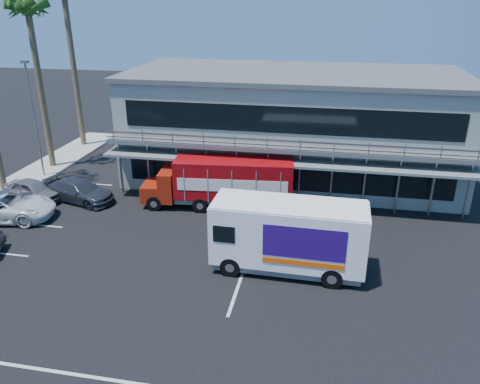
# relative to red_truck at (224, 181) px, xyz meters

# --- Properties ---
(ground) EXTENTS (120.00, 120.00, 0.00)m
(ground) POSITION_rel_red_truck_xyz_m (0.48, -8.44, -1.67)
(ground) COLOR black
(ground) RESTS_ON ground
(building) EXTENTS (22.40, 12.00, 7.30)m
(building) POSITION_rel_red_truck_xyz_m (3.48, 6.50, 1.98)
(building) COLOR gray
(building) RESTS_ON ground
(palm_e) EXTENTS (2.80, 2.80, 12.25)m
(palm_e) POSITION_rel_red_truck_xyz_m (-14.22, 4.56, 8.90)
(palm_e) COLOR brown
(palm_e) RESTS_ON ground
(palm_f) EXTENTS (2.80, 2.80, 13.25)m
(palm_f) POSITION_rel_red_truck_xyz_m (-14.62, 10.06, 9.80)
(palm_f) COLOR brown
(palm_f) RESTS_ON ground
(light_pole_far) EXTENTS (0.50, 0.25, 8.09)m
(light_pole_far) POSITION_rel_red_truck_xyz_m (-13.72, 2.56, 2.83)
(light_pole_far) COLOR gray
(light_pole_far) RESTS_ON ground
(red_truck) EXTENTS (9.23, 2.97, 3.05)m
(red_truck) POSITION_rel_red_truck_xyz_m (0.00, 0.00, 0.00)
(red_truck) COLOR maroon
(red_truck) RESTS_ON ground
(white_van) EXTENTS (7.04, 2.56, 3.41)m
(white_van) POSITION_rel_red_truck_xyz_m (4.48, -6.44, 0.14)
(white_van) COLOR white
(white_van) RESTS_ON ground
(parked_car_c) EXTENTS (5.98, 3.53, 1.56)m
(parked_car_c) POSITION_rel_red_truck_xyz_m (-12.02, -4.04, -0.89)
(parked_car_c) COLOR white
(parked_car_c) RESTS_ON ground
(parked_car_d) EXTENTS (4.98, 3.07, 1.35)m
(parked_car_d) POSITION_rel_red_truck_xyz_m (-9.05, -0.84, -1.00)
(parked_car_d) COLOR #2B2E39
(parked_car_d) RESTS_ON ground
(parked_car_e) EXTENTS (4.17, 2.40, 1.34)m
(parked_car_e) POSITION_rel_red_truck_xyz_m (-12.02, -1.24, -1.01)
(parked_car_e) COLOR slate
(parked_car_e) RESTS_ON ground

